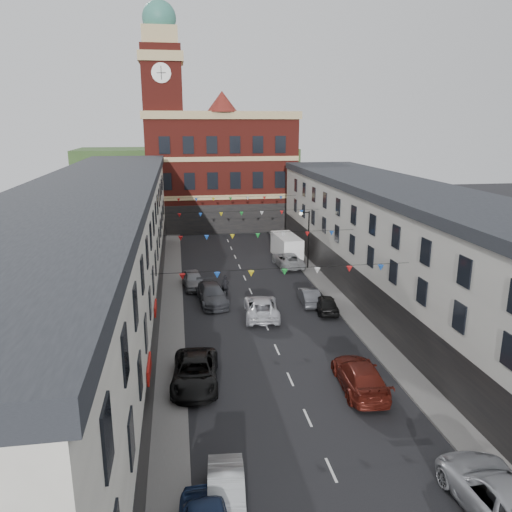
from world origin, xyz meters
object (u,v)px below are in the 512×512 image
street_lamp (306,232)px  car_left_b (226,493)px  car_right_b (499,496)px  car_right_e (309,296)px  car_right_f (288,260)px  moving_car (261,307)px  car_left_d (212,294)px  car_right_c (360,376)px  pedestrian (225,286)px  car_left_c (195,372)px  car_left_e (193,280)px  car_right_d (326,304)px  white_van (287,247)px

street_lamp → car_left_b: street_lamp is taller
car_right_b → car_right_e: 23.64m
car_right_f → moving_car: moving_car is taller
car_left_d → car_right_e: car_left_d is taller
moving_car → car_left_b: bearing=82.0°
car_right_c → pedestrian: bearing=-66.6°
car_left_c → car_right_f: (10.48, 22.96, -0.03)m
street_lamp → car_right_e: (-2.21, -9.81, -3.24)m
car_left_d → car_left_e: car_left_d is taller
car_left_b → car_right_d: 21.96m
street_lamp → car_right_e: street_lamp is taller
car_left_b → pedestrian: bearing=88.7°
street_lamp → pedestrian: (-8.89, -6.83, -2.99)m
car_left_b → street_lamp: bearing=74.5°
car_right_e → white_van: bearing=-91.8°
car_right_b → car_right_d: car_right_b is taller
car_left_c → moving_car: car_left_c is taller
street_lamp → car_right_e: bearing=-102.7°
car_right_e → car_right_c: bearing=90.2°
car_left_d → pedestrian: size_ratio=2.93×
car_right_c → moving_car: 12.23m
car_right_c → white_van: bearing=-90.0°
car_right_f → white_van: size_ratio=0.94×
street_lamp → car_right_d: (-1.40, -11.84, -3.23)m
car_right_c → car_right_f: size_ratio=1.05×
car_left_c → car_right_c: (9.10, -1.92, 0.04)m
car_right_d → pedestrian: size_ratio=2.17×
moving_car → white_van: white_van is taller
car_left_e → moving_car: (4.95, -7.78, -0.00)m
car_right_b → car_right_f: size_ratio=1.10×
car_right_e → pedestrian: pedestrian is taller
car_left_e → car_right_c: 21.27m
street_lamp → car_right_d: street_lamp is taller
car_left_d → car_right_d: (8.75, -3.34, -0.10)m
white_van → car_right_b: bearing=-94.0°
car_right_d → car_right_e: (-0.82, 2.03, -0.02)m
car_left_b → car_left_e: bearing=94.8°
car_left_d → car_left_e: 4.51m
car_right_e → white_van: 14.60m
street_lamp → car_left_d: 13.60m
car_left_b → white_van: 37.64m
moving_car → white_van: (5.64, 16.71, 0.50)m
white_van → car_left_d: bearing=-128.6°
street_lamp → car_left_b: (-11.23, -31.48, -3.23)m
car_right_c → car_right_f: bearing=-89.2°
car_right_e → car_right_b: bearing=96.0°
car_left_d → car_right_b: 26.53m
car_left_b → car_right_c: car_right_c is taller
car_left_e → white_van: 13.87m
car_left_c → car_right_e: car_left_c is taller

